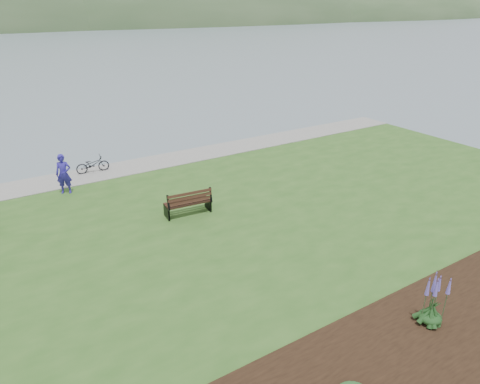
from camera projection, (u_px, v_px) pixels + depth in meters
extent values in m
plane|color=slate|center=(222.00, 218.00, 17.97)|extent=(600.00, 600.00, 0.00)
cube|color=#2C541D|center=(247.00, 234.00, 16.34)|extent=(34.00, 20.00, 0.40)
cube|color=gray|center=(158.00, 162.00, 23.15)|extent=(34.00, 2.20, 0.03)
cube|color=black|center=(188.00, 202.00, 17.27)|extent=(1.88, 0.81, 0.06)
cube|color=black|center=(190.00, 198.00, 16.85)|extent=(1.83, 0.35, 0.57)
cube|color=black|center=(167.00, 212.00, 17.02)|extent=(0.13, 0.63, 0.50)
cube|color=black|center=(208.00, 204.00, 17.74)|extent=(0.13, 0.63, 0.50)
imported|color=#2B2096|center=(63.00, 171.00, 18.99)|extent=(0.92, 0.80, 2.13)
imported|color=black|center=(93.00, 164.00, 21.57)|extent=(0.66, 1.66, 0.85)
ellipsoid|color=#143714|center=(430.00, 317.00, 11.42)|extent=(0.62, 0.62, 0.31)
cone|color=#5E4EB5|center=(436.00, 290.00, 11.07)|extent=(0.40, 0.40, 1.44)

